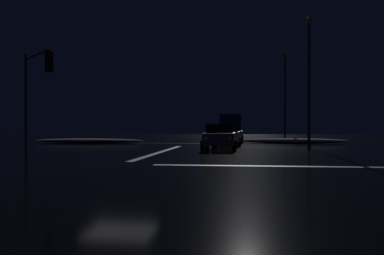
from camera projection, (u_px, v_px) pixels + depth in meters
name	position (u px, v px, depth m)	size (l,w,h in m)	color
ground	(121.00, 166.00, 15.53)	(120.00, 120.00, 0.10)	black
stop_line_north	(161.00, 152.00, 23.20)	(0.35, 13.20, 0.01)	white
centre_line_ns	(188.00, 143.00, 34.72)	(22.00, 0.15, 0.01)	yellow
crosswalk_bar_east	(339.00, 167.00, 14.58)	(13.20, 0.40, 0.01)	white
snow_bank_left_curb	(89.00, 141.00, 35.63)	(9.60, 1.50, 0.38)	white
snow_bank_right_curb	(292.00, 141.00, 34.52)	(8.98, 1.50, 0.43)	white
sedan_gray	(220.00, 136.00, 25.40)	(2.02, 4.33, 1.57)	slate
sedan_silver	(227.00, 135.00, 31.05)	(2.02, 4.33, 1.57)	#B7B7BC
sedan_green	(232.00, 133.00, 36.84)	(2.02, 4.33, 1.57)	#14512D
sedan_red	(232.00, 132.00, 43.42)	(2.02, 4.33, 1.57)	maroon
box_truck	(231.00, 124.00, 50.53)	(2.68, 8.28, 3.08)	navy
traffic_signal_nw	(36.00, 81.00, 23.20)	(3.06, 3.06, 5.65)	#4C4C51
streetlamp_right_far	(285.00, 89.00, 43.56)	(0.44, 0.44, 9.16)	#424247
streetlamp_right_near	(309.00, 72.00, 27.68)	(0.44, 0.44, 8.66)	#424247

